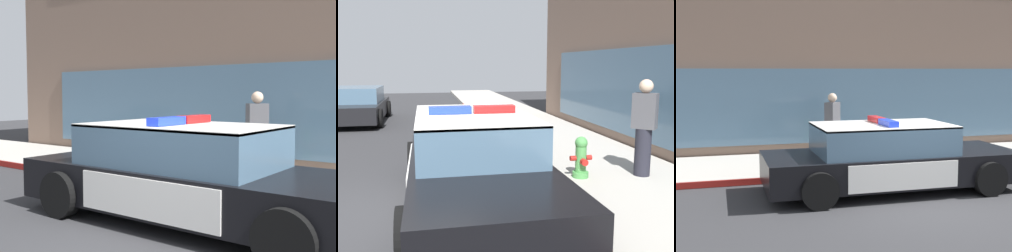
% 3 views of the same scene
% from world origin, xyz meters
% --- Properties ---
extents(ground, '(48.00, 48.00, 0.00)m').
position_xyz_m(ground, '(0.00, 0.00, 0.00)').
color(ground, '#303033').
extents(sidewalk, '(48.00, 2.91, 0.15)m').
position_xyz_m(sidewalk, '(0.00, 3.80, 0.07)').
color(sidewalk, '#B2ADA3').
rests_on(sidewalk, ground).
extents(curb_red_paint, '(28.80, 0.04, 0.14)m').
position_xyz_m(curb_red_paint, '(0.00, 2.33, 0.08)').
color(curb_red_paint, maroon).
rests_on(curb_red_paint, ground).
extents(police_cruiser, '(5.18, 2.08, 1.49)m').
position_xyz_m(police_cruiser, '(-0.45, 1.14, 0.68)').
color(police_cruiser, black).
rests_on(police_cruiser, ground).
extents(fire_hydrant, '(0.34, 0.39, 0.73)m').
position_xyz_m(fire_hydrant, '(-0.97, 3.08, 0.50)').
color(fire_hydrant, '#4C994C').
rests_on(fire_hydrant, sidewalk).
extents(pedestrian_on_sidewalk, '(0.47, 0.47, 1.71)m').
position_xyz_m(pedestrian_on_sidewalk, '(-0.87, 4.20, 1.01)').
color(pedestrian_on_sidewalk, '#23232D').
rests_on(pedestrian_on_sidewalk, sidewalk).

